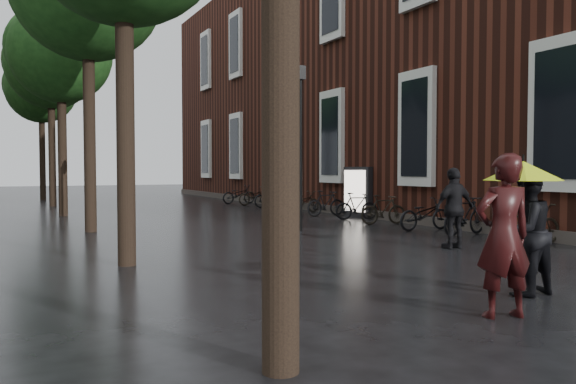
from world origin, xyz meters
TOP-DOWN VIEW (x-y plane):
  - brick_building at (10.47, 19.46)m, footprint 10.20×33.20m
  - street_trees at (-3.99, 15.91)m, footprint 4.33×34.03m
  - person_burgundy at (-0.92, 1.41)m, footprint 0.79×0.63m
  - person_black at (0.27, 2.10)m, footprint 0.88×0.70m
  - lime_umbrella at (-0.25, 1.71)m, footprint 0.96×0.96m
  - pedestrian_walking at (2.67, 5.96)m, footprint 1.03×0.43m
  - parked_bicycles at (4.61, 14.60)m, footprint 2.12×18.02m
  - ad_lightbox at (5.25, 13.45)m, footprint 0.28×1.20m
  - lamp_post at (1.32, 10.51)m, footprint 0.24×0.24m
  - cycle_sign at (-3.37, 17.26)m, footprint 0.14×0.48m

SIDE VIEW (x-z plane):
  - parked_bicycles at x=4.61m, z-range -0.05..0.99m
  - person_black at x=0.27m, z-range 0.00..1.74m
  - pedestrian_walking at x=2.67m, z-range 0.00..1.76m
  - ad_lightbox at x=5.25m, z-range 0.01..1.82m
  - person_burgundy at x=-0.92m, z-range 0.00..1.91m
  - lime_umbrella at x=-0.25m, z-range 0.99..2.42m
  - cycle_sign at x=-3.37m, z-range 0.43..3.08m
  - lamp_post at x=1.32m, z-range 0.49..5.06m
  - brick_building at x=10.47m, z-range -0.01..11.99m
  - street_trees at x=-3.99m, z-range 1.88..10.79m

